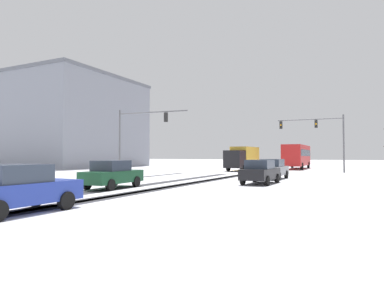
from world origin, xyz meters
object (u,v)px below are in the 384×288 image
(car_black_second, at_px, (260,172))
(car_dark_green_third, at_px, (112,174))
(car_blue_fourth, at_px, (18,189))
(bus_oncoming, at_px, (297,155))
(box_truck_delivery, at_px, (243,158))
(traffic_signal_far_right, at_px, (319,131))
(office_building_far_left_block, at_px, (68,123))
(car_grey_lead, at_px, (273,169))
(traffic_signal_near_left, at_px, (138,129))

(car_black_second, xyz_separation_m, car_dark_green_third, (-6.96, -6.88, 0.00))
(car_black_second, relative_size, car_blue_fourth, 1.01)
(car_dark_green_third, distance_m, bus_oncoming, 35.15)
(car_black_second, bearing_deg, car_blue_fourth, -105.43)
(car_blue_fourth, relative_size, box_truck_delivery, 0.55)
(traffic_signal_far_right, bearing_deg, car_black_second, -96.06)
(office_building_far_left_block, bearing_deg, car_grey_lead, -21.01)
(traffic_signal_near_left, height_order, car_blue_fourth, traffic_signal_near_left)
(car_blue_fourth, bearing_deg, car_grey_lead, 79.24)
(traffic_signal_far_right, distance_m, traffic_signal_near_left, 20.64)
(car_blue_fourth, xyz_separation_m, office_building_far_left_block, (-34.48, 34.87, 6.62))
(car_blue_fourth, bearing_deg, car_black_second, 74.57)
(car_blue_fourth, height_order, office_building_far_left_block, office_building_far_left_block)
(traffic_signal_near_left, bearing_deg, car_black_second, -19.77)
(traffic_signal_near_left, distance_m, bus_oncoming, 25.87)
(car_dark_green_third, relative_size, bus_oncoming, 0.38)
(traffic_signal_far_right, height_order, car_dark_green_third, traffic_signal_far_right)
(car_black_second, bearing_deg, car_grey_lead, 93.70)
(office_building_far_left_block, bearing_deg, car_black_second, -27.14)
(car_dark_green_third, distance_m, office_building_far_left_block, 41.94)
(box_truck_delivery, bearing_deg, car_grey_lead, -63.20)
(car_grey_lead, xyz_separation_m, car_dark_green_third, (-6.63, -11.97, 0.00))
(traffic_signal_far_right, relative_size, car_grey_lead, 1.75)
(car_grey_lead, height_order, bus_oncoming, bus_oncoming)
(car_black_second, xyz_separation_m, box_truck_delivery, (-7.26, 18.81, 0.82))
(traffic_signal_near_left, bearing_deg, office_building_far_left_block, 149.27)
(car_dark_green_third, bearing_deg, traffic_signal_far_right, 70.64)
(car_black_second, bearing_deg, traffic_signal_near_left, 160.23)
(traffic_signal_far_right, relative_size, car_blue_fourth, 1.76)
(traffic_signal_near_left, relative_size, car_black_second, 1.80)
(bus_oncoming, bearing_deg, car_grey_lead, -85.76)
(car_black_second, bearing_deg, box_truck_delivery, 111.10)
(traffic_signal_far_right, relative_size, box_truck_delivery, 0.97)
(car_grey_lead, bearing_deg, office_building_far_left_block, 158.99)
(car_black_second, height_order, box_truck_delivery, box_truck_delivery)
(office_building_far_left_block, bearing_deg, bus_oncoming, 12.47)
(car_black_second, distance_m, car_dark_green_third, 9.79)
(car_black_second, distance_m, box_truck_delivery, 20.18)
(traffic_signal_near_left, xyz_separation_m, bus_oncoming, (11.44, 23.06, -2.52))
(traffic_signal_near_left, height_order, car_black_second, traffic_signal_near_left)
(car_grey_lead, distance_m, bus_oncoming, 22.90)
(traffic_signal_near_left, xyz_separation_m, car_black_second, (13.46, -4.84, -3.70))
(bus_oncoming, distance_m, office_building_far_left_block, 37.89)
(car_black_second, relative_size, car_dark_green_third, 0.99)
(car_grey_lead, bearing_deg, traffic_signal_far_right, 80.30)
(car_grey_lead, relative_size, car_black_second, 1.00)
(car_grey_lead, relative_size, car_blue_fourth, 1.01)
(car_grey_lead, height_order, box_truck_delivery, box_truck_delivery)
(bus_oncoming, xyz_separation_m, office_building_far_left_block, (-36.61, -8.10, 5.45))
(car_blue_fourth, height_order, bus_oncoming, bus_oncoming)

